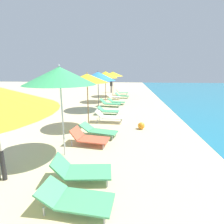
% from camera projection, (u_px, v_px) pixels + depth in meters
% --- Properties ---
extents(lounger_second_shoreside, '(1.53, 0.79, 0.48)m').
position_uv_depth(lounger_second_shoreside, '(76.00, 198.00, 3.52)').
color(lounger_second_shoreside, '#4CA572').
rests_on(lounger_second_shoreside, ground).
extents(umbrella_third, '(2.16, 2.16, 2.89)m').
position_uv_depth(umbrella_third, '(60.00, 76.00, 5.23)').
color(umbrella_third, silver).
rests_on(umbrella_third, ground).
extents(lounger_third_shoreside, '(1.47, 0.88, 0.61)m').
position_uv_depth(lounger_third_shoreside, '(89.00, 138.00, 6.59)').
color(lounger_third_shoreside, '#D8593F').
rests_on(lounger_third_shoreside, ground).
extents(lounger_third_inland, '(1.50, 0.85, 0.63)m').
position_uv_depth(lounger_third_inland, '(81.00, 170.00, 4.44)').
color(lounger_third_inland, '#4CA572').
rests_on(lounger_third_inland, ground).
extents(umbrella_fourth, '(1.95, 1.95, 2.63)m').
position_uv_depth(umbrella_fourth, '(87.00, 78.00, 8.04)').
color(umbrella_fourth, olive).
rests_on(umbrella_fourth, ground).
extents(lounger_fourth_shoreside, '(1.50, 0.67, 0.64)m').
position_uv_depth(lounger_fourth_shoreside, '(109.00, 116.00, 9.33)').
color(lounger_fourth_shoreside, white).
rests_on(lounger_fourth_shoreside, ground).
extents(lounger_fourth_inland, '(1.65, 0.93, 0.52)m').
position_uv_depth(lounger_fourth_inland, '(98.00, 130.00, 7.38)').
color(lounger_fourth_inland, '#4CA572').
rests_on(lounger_fourth_inland, ground).
extents(umbrella_fifth, '(2.37, 2.37, 2.66)m').
position_uv_depth(umbrella_fifth, '(98.00, 76.00, 11.74)').
color(umbrella_fifth, '#4C4C51').
rests_on(umbrella_fifth, ground).
extents(lounger_fifth_shoreside, '(1.65, 0.82, 0.59)m').
position_uv_depth(lounger_fifth_shoreside, '(110.00, 103.00, 13.34)').
color(lounger_fifth_shoreside, '#4CA572').
rests_on(lounger_fifth_shoreside, ground).
extents(lounger_fifth_inland, '(1.33, 0.66, 0.50)m').
position_uv_depth(lounger_fifth_inland, '(108.00, 111.00, 10.94)').
color(lounger_fifth_inland, '#4CA572').
rests_on(lounger_fifth_inland, ground).
extents(umbrella_sixth, '(2.04, 2.04, 2.65)m').
position_uv_depth(umbrella_sixth, '(105.00, 75.00, 14.83)').
color(umbrella_sixth, olive).
rests_on(umbrella_sixth, ground).
extents(lounger_sixth_shoreside, '(1.33, 0.61, 0.53)m').
position_uv_depth(lounger_sixth_shoreside, '(113.00, 97.00, 16.48)').
color(lounger_sixth_shoreside, white).
rests_on(lounger_sixth_shoreside, ground).
extents(lounger_sixth_inland, '(1.44, 0.77, 0.48)m').
position_uv_depth(lounger_sixth_inland, '(116.00, 101.00, 14.19)').
color(lounger_sixth_inland, '#4CA572').
rests_on(lounger_sixth_inland, ground).
extents(umbrella_farthest, '(2.13, 2.13, 2.58)m').
position_uv_depth(umbrella_farthest, '(113.00, 74.00, 17.89)').
color(umbrella_farthest, olive).
rests_on(umbrella_farthest, ground).
extents(lounger_farthest_shoreside, '(1.42, 0.83, 0.60)m').
position_uv_depth(lounger_farthest_shoreside, '(122.00, 92.00, 19.31)').
color(lounger_farthest_shoreside, '#4CA572').
rests_on(lounger_farthest_shoreside, ground).
extents(lounger_farthest_inland, '(1.44, 0.83, 0.54)m').
position_uv_depth(lounger_farthest_inland, '(122.00, 95.00, 17.32)').
color(lounger_farthest_inland, '#4CA572').
rests_on(lounger_farthest_inland, ground).
extents(person_walking_near, '(0.26, 0.38, 1.65)m').
position_uv_depth(person_walking_near, '(111.00, 84.00, 21.12)').
color(person_walking_near, '#262628').
rests_on(person_walking_near, ground).
extents(beach_ball, '(0.32, 0.32, 0.32)m').
position_uv_depth(beach_ball, '(141.00, 126.00, 8.33)').
color(beach_ball, orange).
rests_on(beach_ball, ground).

